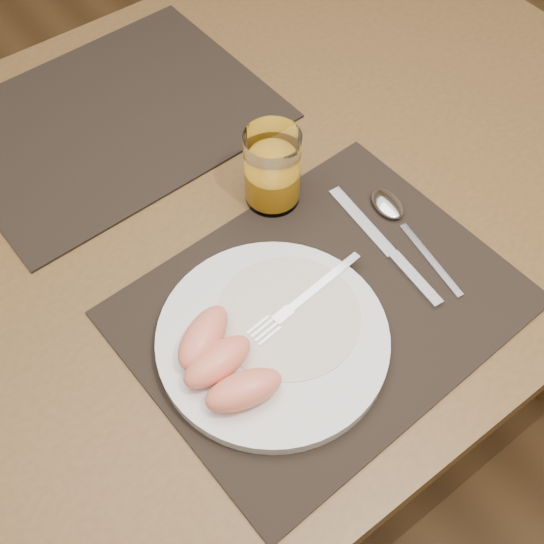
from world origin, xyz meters
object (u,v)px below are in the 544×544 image
(fork, at_px, (298,303))
(plate, at_px, (273,339))
(table, at_px, (210,242))
(spoon, at_px, (393,212))
(placemat_near, at_px, (322,307))
(placemat_far, at_px, (112,119))
(knife, at_px, (392,254))
(juice_glass, at_px, (272,172))

(fork, bearing_deg, plate, -161.79)
(table, xyz_separation_m, spoon, (0.19, -0.17, 0.09))
(placemat_near, height_order, fork, fork)
(placemat_far, xyz_separation_m, fork, (0.01, -0.43, 0.02))
(table, height_order, plate, plate)
(placemat_near, bearing_deg, knife, 2.13)
(placemat_near, xyz_separation_m, knife, (0.12, 0.00, 0.00))
(placemat_near, distance_m, placemat_far, 0.44)
(fork, xyz_separation_m, knife, (0.15, -0.01, -0.02))
(table, xyz_separation_m, placemat_far, (-0.02, 0.22, 0.09))
(placemat_near, xyz_separation_m, plate, (-0.08, -0.00, 0.01))
(placemat_near, bearing_deg, plate, -176.62)
(knife, bearing_deg, table, 123.21)
(plate, relative_size, knife, 1.22)
(table, distance_m, knife, 0.27)
(table, bearing_deg, juice_glass, -30.36)
(placemat_near, bearing_deg, juice_glass, 72.07)
(placemat_near, relative_size, juice_glass, 4.04)
(table, bearing_deg, knife, -56.79)
(placemat_far, relative_size, juice_glass, 4.04)
(plate, bearing_deg, fork, 18.21)
(knife, bearing_deg, placemat_near, -177.87)
(table, distance_m, placemat_far, 0.24)
(spoon, xyz_separation_m, juice_glass, (-0.11, 0.12, 0.04))
(knife, relative_size, juice_glass, 1.98)
(plate, bearing_deg, knife, 2.62)
(placemat_near, relative_size, plate, 1.67)
(plate, xyz_separation_m, fork, (0.05, 0.02, 0.01))
(table, xyz_separation_m, plate, (-0.06, -0.22, 0.10))
(plate, distance_m, fork, 0.05)
(plate, distance_m, juice_glass, 0.23)
(table, xyz_separation_m, knife, (0.14, -0.22, 0.09))
(plate, height_order, fork, fork)
(placemat_near, xyz_separation_m, spoon, (0.17, 0.05, 0.01))
(table, height_order, placemat_near, placemat_near)
(plate, bearing_deg, table, 76.06)
(table, bearing_deg, plate, -103.94)
(placemat_far, relative_size, fork, 2.57)
(placemat_far, bearing_deg, table, -84.84)
(placemat_far, bearing_deg, placemat_near, -84.59)
(fork, distance_m, knife, 0.15)
(placemat_near, bearing_deg, fork, 157.80)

